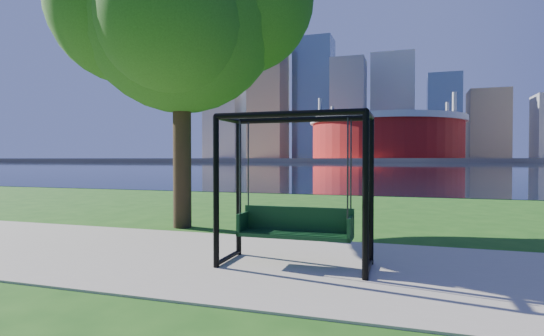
% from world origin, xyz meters
% --- Properties ---
extents(ground, '(900.00, 900.00, 0.00)m').
position_xyz_m(ground, '(0.00, 0.00, 0.00)').
color(ground, '#1E5114').
rests_on(ground, ground).
extents(path, '(120.00, 4.00, 0.03)m').
position_xyz_m(path, '(0.00, -0.50, 0.01)').
color(path, '#9E937F').
rests_on(path, ground).
extents(river, '(900.00, 180.00, 0.02)m').
position_xyz_m(river, '(0.00, 102.00, 0.01)').
color(river, black).
rests_on(river, ground).
extents(far_bank, '(900.00, 228.00, 2.00)m').
position_xyz_m(far_bank, '(0.00, 306.00, 1.00)').
color(far_bank, '#937F60').
rests_on(far_bank, ground).
extents(stadium, '(83.00, 83.00, 32.00)m').
position_xyz_m(stadium, '(-10.00, 235.00, 14.23)').
color(stadium, maroon).
rests_on(stadium, far_bank).
extents(skyline, '(392.00, 66.00, 96.50)m').
position_xyz_m(skyline, '(-4.27, 319.39, 35.89)').
color(skyline, gray).
rests_on(skyline, far_bank).
extents(swing, '(2.21, 0.97, 2.26)m').
position_xyz_m(swing, '(0.60, -0.57, 1.09)').
color(swing, black).
rests_on(swing, ground).
extents(park_tree, '(5.93, 5.36, 7.36)m').
position_xyz_m(park_tree, '(-2.90, 2.22, 5.11)').
color(park_tree, black).
rests_on(park_tree, ground).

